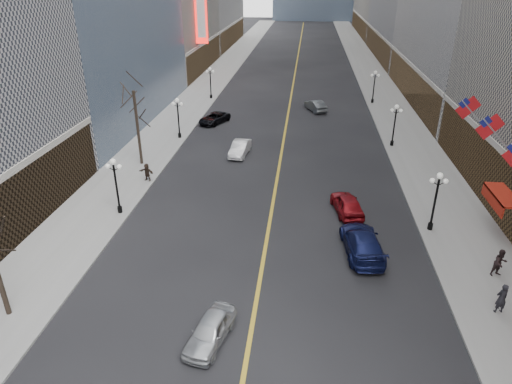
% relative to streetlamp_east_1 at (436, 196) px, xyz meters
% --- Properties ---
extents(sidewalk_east, '(6.00, 230.00, 0.15)m').
position_rel_streetlamp_east_1_xyz_m(sidewalk_east, '(2.20, 40.00, -2.83)').
color(sidewalk_east, gray).
rests_on(sidewalk_east, ground).
extents(sidewalk_west, '(6.00, 230.00, 0.15)m').
position_rel_streetlamp_east_1_xyz_m(sidewalk_west, '(-25.80, 40.00, -2.83)').
color(sidewalk_west, gray).
rests_on(sidewalk_west, ground).
extents(lane_line, '(0.25, 200.00, 0.02)m').
position_rel_streetlamp_east_1_xyz_m(lane_line, '(-11.80, 50.00, -2.89)').
color(lane_line, gold).
rests_on(lane_line, ground).
extents(streetlamp_east_1, '(1.26, 0.44, 4.52)m').
position_rel_streetlamp_east_1_xyz_m(streetlamp_east_1, '(0.00, 0.00, 0.00)').
color(streetlamp_east_1, black).
rests_on(streetlamp_east_1, sidewalk_east).
extents(streetlamp_east_2, '(1.26, 0.44, 4.52)m').
position_rel_streetlamp_east_1_xyz_m(streetlamp_east_2, '(0.00, 18.00, 0.00)').
color(streetlamp_east_2, black).
rests_on(streetlamp_east_2, sidewalk_east).
extents(streetlamp_east_3, '(1.26, 0.44, 4.52)m').
position_rel_streetlamp_east_1_xyz_m(streetlamp_east_3, '(0.00, 36.00, 0.00)').
color(streetlamp_east_3, black).
rests_on(streetlamp_east_3, sidewalk_east).
extents(streetlamp_west_1, '(1.26, 0.44, 4.52)m').
position_rel_streetlamp_east_1_xyz_m(streetlamp_west_1, '(-23.60, 0.00, 0.00)').
color(streetlamp_west_1, black).
rests_on(streetlamp_west_1, sidewalk_west).
extents(streetlamp_west_2, '(1.26, 0.44, 4.52)m').
position_rel_streetlamp_east_1_xyz_m(streetlamp_west_2, '(-23.60, 18.00, 0.00)').
color(streetlamp_west_2, black).
rests_on(streetlamp_west_2, sidewalk_west).
extents(streetlamp_west_3, '(1.26, 0.44, 4.52)m').
position_rel_streetlamp_east_1_xyz_m(streetlamp_west_3, '(-23.60, 36.00, 0.00)').
color(streetlamp_west_3, black).
rests_on(streetlamp_west_3, sidewalk_west).
extents(flag_4, '(2.87, 0.12, 2.87)m').
position_rel_streetlamp_east_1_xyz_m(flag_4, '(3.51, 2.00, 4.39)').
color(flag_4, '#B2B2B7').
rests_on(flag_4, ground).
extents(flag_5, '(2.87, 0.12, 2.87)m').
position_rel_streetlamp_east_1_xyz_m(flag_5, '(3.51, 7.00, 4.39)').
color(flag_5, '#B2B2B7').
rests_on(flag_5, ground).
extents(awning_c, '(1.40, 4.00, 0.93)m').
position_rel_streetlamp_east_1_xyz_m(awning_c, '(4.30, -0.00, 0.18)').
color(awning_c, maroon).
rests_on(awning_c, ground).
extents(theatre_marquee, '(2.00, 0.55, 12.00)m').
position_rel_streetlamp_east_1_xyz_m(theatre_marquee, '(-27.68, 50.00, 9.10)').
color(theatre_marquee, red).
rests_on(theatre_marquee, ground).
extents(tree_west_far, '(3.60, 3.60, 7.92)m').
position_rel_streetlamp_east_1_xyz_m(tree_west_far, '(-25.30, 10.00, 3.34)').
color(tree_west_far, '#2D231C').
rests_on(tree_west_far, sidewalk_west).
extents(car_nb_near, '(2.53, 4.33, 1.39)m').
position_rel_streetlamp_east_1_xyz_m(car_nb_near, '(-13.80, -12.68, -2.21)').
color(car_nb_near, '#B7BBBF').
rests_on(car_nb_near, ground).
extents(car_nb_mid, '(1.94, 4.50, 1.44)m').
position_rel_streetlamp_east_1_xyz_m(car_nb_mid, '(-16.05, 13.74, -2.18)').
color(car_nb_mid, silver).
rests_on(car_nb_mid, ground).
extents(car_nb_far, '(3.92, 5.19, 1.31)m').
position_rel_streetlamp_east_1_xyz_m(car_nb_far, '(-20.80, 24.22, -2.25)').
color(car_nb_far, black).
rests_on(car_nb_far, ground).
extents(car_sb_near, '(2.95, 5.98, 1.67)m').
position_rel_streetlamp_east_1_xyz_m(car_sb_near, '(-5.28, -3.50, -2.06)').
color(car_sb_near, '#131947').
rests_on(car_sb_near, ground).
extents(car_sb_mid, '(2.72, 4.86, 1.56)m').
position_rel_streetlamp_east_1_xyz_m(car_sb_mid, '(-5.90, 2.18, -2.12)').
color(car_sb_mid, maroon).
rests_on(car_sb_mid, ground).
extents(car_sb_far, '(3.24, 4.70, 1.47)m').
position_rel_streetlamp_east_1_xyz_m(car_sb_far, '(-8.18, 31.28, -2.17)').
color(car_sb_far, '#52565A').
rests_on(car_sb_far, ground).
extents(ped_ne_corner, '(0.78, 0.65, 1.86)m').
position_rel_streetlamp_east_1_xyz_m(ped_ne_corner, '(1.68, -8.89, -1.82)').
color(ped_ne_corner, black).
rests_on(ped_ne_corner, sidewalk_east).
extents(ped_east_walk, '(1.00, 0.74, 1.84)m').
position_rel_streetlamp_east_1_xyz_m(ped_east_walk, '(2.87, -5.35, -1.83)').
color(ped_east_walk, black).
rests_on(ped_east_walk, sidewalk_east).
extents(ped_west_far, '(1.57, 0.87, 1.63)m').
position_rel_streetlamp_east_1_xyz_m(ped_west_far, '(-23.40, 6.12, -1.94)').
color(ped_west_far, black).
rests_on(ped_west_far, sidewalk_west).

